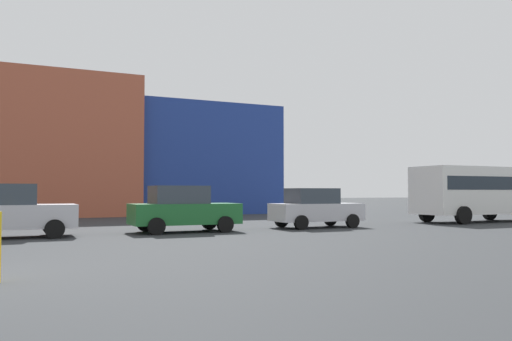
% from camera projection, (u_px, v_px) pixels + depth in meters
% --- Properties ---
extents(parked_car_2, '(4.06, 1.99, 1.76)m').
position_uv_depth(parked_car_2, '(8.00, 211.00, 16.78)').
color(parked_car_2, silver).
rests_on(parked_car_2, ground_plane).
extents(parked_car_3, '(3.98, 1.96, 1.73)m').
position_uv_depth(parked_car_3, '(183.00, 209.00, 19.25)').
color(parked_car_3, '#1E662D').
rests_on(parked_car_3, ground_plane).
extents(parked_car_4, '(3.80, 1.87, 1.65)m').
position_uv_depth(parked_car_4, '(315.00, 208.00, 21.66)').
color(parked_car_4, silver).
rests_on(parked_car_4, ground_plane).
extents(white_bus, '(6.80, 2.62, 2.72)m').
position_uv_depth(white_bus, '(477.00, 189.00, 25.82)').
color(white_bus, white).
rests_on(white_bus, ground_plane).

